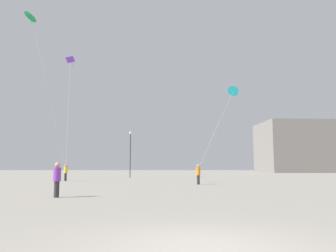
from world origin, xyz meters
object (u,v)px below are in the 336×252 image
(person_in_purple, at_px, (57,178))
(lamppost_east, at_px, (130,148))
(kite_cyan_diamond, at_px, (233,91))
(building_left_hall, at_px, (292,147))
(kite_emerald_diamond, at_px, (31,18))
(person_in_yellow, at_px, (66,172))
(person_in_orange, at_px, (198,173))
(kite_violet_delta, at_px, (70,62))

(person_in_purple, height_order, lamppost_east, lamppost_east)
(kite_cyan_diamond, relative_size, building_left_hall, 0.77)
(kite_emerald_diamond, bearing_deg, building_left_hall, 53.31)
(kite_emerald_diamond, height_order, building_left_hall, kite_emerald_diamond)
(kite_cyan_diamond, bearing_deg, person_in_yellow, -165.94)
(person_in_yellow, xyz_separation_m, building_left_hall, (45.61, 54.11, 5.73))
(person_in_orange, height_order, kite_emerald_diamond, kite_emerald_diamond)
(kite_cyan_diamond, xyz_separation_m, building_left_hall, (26.68, 49.37, -4.07))
(person_in_orange, xyz_separation_m, lamppost_east, (-7.24, 17.33, 3.15))
(building_left_hall, relative_size, lamppost_east, 2.70)
(person_in_purple, xyz_separation_m, lamppost_east, (0.94, 29.26, 3.14))
(person_in_orange, bearing_deg, kite_violet_delta, 102.89)
(person_in_yellow, distance_m, building_left_hall, 71.00)
(building_left_hall, height_order, lamppost_east, building_left_hall)
(person_in_yellow, bearing_deg, person_in_purple, -174.92)
(person_in_yellow, height_order, lamppost_east, lamppost_east)
(kite_violet_delta, xyz_separation_m, kite_emerald_diamond, (0.61, -14.53, -0.78))
(kite_emerald_diamond, bearing_deg, person_in_purple, -61.33)
(building_left_hall, bearing_deg, kite_emerald_diamond, -126.69)
(person_in_yellow, xyz_separation_m, person_in_purple, (4.94, -19.36, -0.04))
(person_in_purple, bearing_deg, person_in_orange, 179.02)
(person_in_yellow, xyz_separation_m, lamppost_east, (5.87, 9.90, 3.09))
(person_in_orange, relative_size, lamppost_east, 0.27)
(kite_violet_delta, distance_m, building_left_hall, 67.86)
(person_in_yellow, distance_m, kite_emerald_diamond, 15.56)
(kite_emerald_diamond, distance_m, building_left_hall, 78.38)
(person_in_orange, distance_m, kite_emerald_diamond, 19.26)
(person_in_orange, xyz_separation_m, kite_violet_delta, (-14.73, 13.48, 13.83))
(kite_violet_delta, bearing_deg, person_in_purple, -75.53)
(lamppost_east, bearing_deg, kite_violet_delta, -152.83)
(person_in_purple, xyz_separation_m, kite_cyan_diamond, (13.99, 24.10, 9.85))
(kite_emerald_diamond, distance_m, kite_cyan_diamond, 24.14)
(kite_emerald_diamond, bearing_deg, lamppost_east, 69.45)
(person_in_yellow, height_order, person_in_orange, person_in_yellow)
(kite_violet_delta, bearing_deg, kite_emerald_diamond, -87.60)
(kite_violet_delta, relative_size, building_left_hall, 0.84)
(person_in_yellow, distance_m, person_in_orange, 15.07)
(person_in_yellow, relative_size, person_in_orange, 1.06)
(kite_emerald_diamond, height_order, kite_cyan_diamond, kite_emerald_diamond)
(person_in_orange, xyz_separation_m, kite_emerald_diamond, (-14.12, -1.04, 13.06))
(person_in_yellow, height_order, kite_cyan_diamond, kite_cyan_diamond)
(person_in_yellow, bearing_deg, kite_violet_delta, 5.76)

